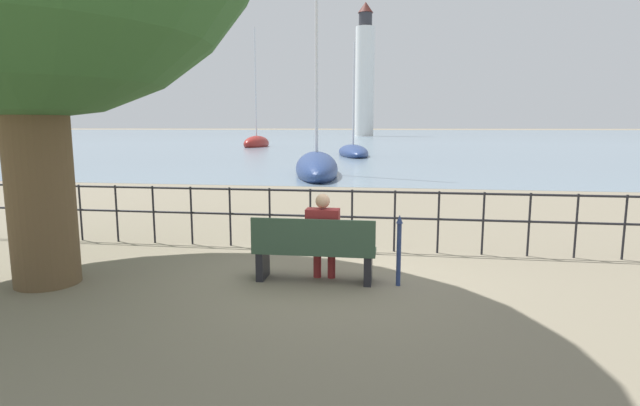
# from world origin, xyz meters

# --- Properties ---
(ground_plane) EXTENTS (1000.00, 1000.00, 0.00)m
(ground_plane) POSITION_xyz_m (0.00, 0.00, 0.00)
(ground_plane) COLOR #7A705B
(harbor_water) EXTENTS (600.00, 300.00, 0.01)m
(harbor_water) POSITION_xyz_m (0.00, 160.73, 0.00)
(harbor_water) COLOR slate
(harbor_water) RESTS_ON ground_plane
(park_bench) EXTENTS (1.67, 0.45, 0.90)m
(park_bench) POSITION_xyz_m (0.00, -0.06, 0.43)
(park_bench) COLOR #334C38
(park_bench) RESTS_ON ground_plane
(seated_person_left) EXTENTS (0.45, 0.35, 1.22)m
(seated_person_left) POSITION_xyz_m (0.11, 0.01, 0.67)
(seated_person_left) COLOR maroon
(seated_person_left) RESTS_ON ground_plane
(promenade_railing) EXTENTS (13.78, 0.04, 1.05)m
(promenade_railing) POSITION_xyz_m (-0.00, 1.80, 0.69)
(promenade_railing) COLOR black
(promenade_railing) RESTS_ON ground_plane
(closed_umbrella) EXTENTS (0.09, 0.09, 0.97)m
(closed_umbrella) POSITION_xyz_m (1.14, -0.06, 0.54)
(closed_umbrella) COLOR navy
(closed_umbrella) RESTS_ON ground_plane
(sailboat_0) EXTENTS (2.38, 5.67, 12.56)m
(sailboat_0) POSITION_xyz_m (-13.20, 44.34, 0.41)
(sailboat_0) COLOR maroon
(sailboat_0) RESTS_ON ground_plane
(sailboat_1) EXTENTS (3.25, 8.76, 11.57)m
(sailboat_1) POSITION_xyz_m (-2.37, 15.46, 0.33)
(sailboat_1) COLOR navy
(sailboat_1) RESTS_ON ground_plane
(sailboat_2) EXTENTS (3.47, 8.66, 8.43)m
(sailboat_2) POSITION_xyz_m (-1.95, 30.36, 0.26)
(sailboat_2) COLOR navy
(sailboat_2) RESTS_ON ground_plane
(harbor_lighthouse) EXTENTS (4.08, 4.08, 28.34)m
(harbor_lighthouse) POSITION_xyz_m (-5.62, 104.77, 13.18)
(harbor_lighthouse) COLOR white
(harbor_lighthouse) RESTS_ON ground_plane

